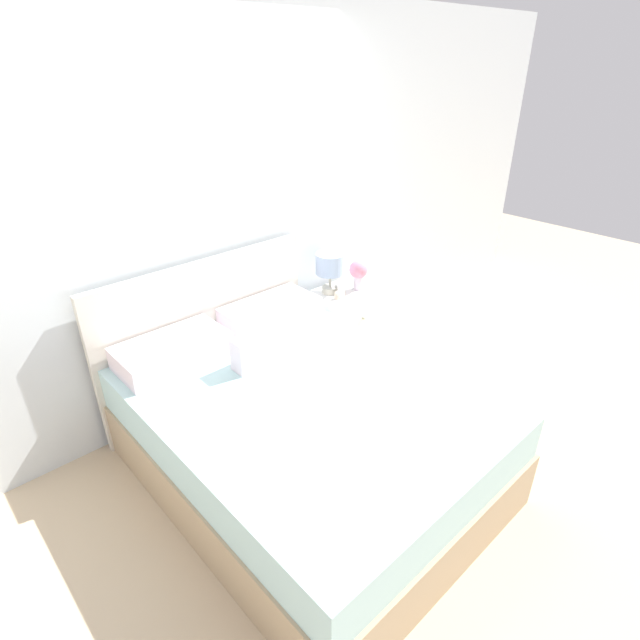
# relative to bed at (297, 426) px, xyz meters

# --- Properties ---
(ground_plane) EXTENTS (12.00, 12.00, 0.00)m
(ground_plane) POSITION_rel_bed_xyz_m (0.00, 0.95, -0.32)
(ground_plane) COLOR #CCB28E
(wall_back) EXTENTS (8.00, 0.06, 2.60)m
(wall_back) POSITION_rel_bed_xyz_m (0.00, 1.02, 0.98)
(wall_back) COLOR white
(wall_back) RESTS_ON ground_plane
(bed) EXTENTS (1.57, 2.04, 1.08)m
(bed) POSITION_rel_bed_xyz_m (0.00, 0.00, 0.00)
(bed) COLOR tan
(bed) RESTS_ON ground_plane
(nightstand) EXTENTS (0.46, 0.46, 0.58)m
(nightstand) POSITION_rel_bed_xyz_m (1.08, 0.71, -0.03)
(nightstand) COLOR white
(nightstand) RESTS_ON ground_plane
(table_lamp) EXTENTS (0.22, 0.22, 0.32)m
(table_lamp) POSITION_rel_bed_xyz_m (1.03, 0.80, 0.48)
(table_lamp) COLOR beige
(table_lamp) RESTS_ON nightstand
(flower_vase) EXTENTS (0.14, 0.14, 0.24)m
(flower_vase) POSITION_rel_bed_xyz_m (1.24, 0.70, 0.41)
(flower_vase) COLOR silver
(flower_vase) RESTS_ON nightstand
(alarm_clock) EXTENTS (0.08, 0.04, 0.06)m
(alarm_clock) POSITION_rel_bed_xyz_m (1.01, 0.67, 0.29)
(alarm_clock) COLOR beige
(alarm_clock) RESTS_ON nightstand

